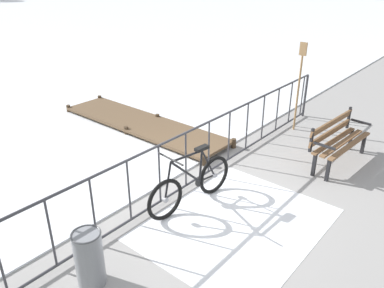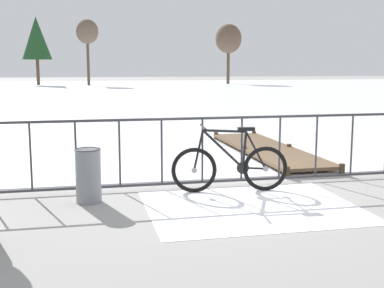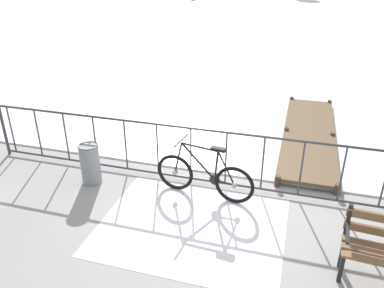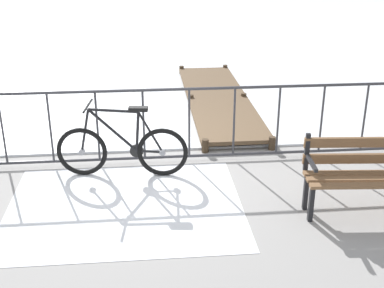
% 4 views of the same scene
% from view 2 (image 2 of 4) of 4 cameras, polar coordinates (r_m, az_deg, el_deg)
% --- Properties ---
extents(ground_plane, '(160.00, 160.00, 0.00)m').
position_cam_2_polar(ground_plane, '(7.85, 5.56, -4.64)').
color(ground_plane, gray).
extents(frozen_pond, '(80.00, 56.00, 0.03)m').
position_cam_2_polar(frozen_pond, '(35.78, -8.69, 5.78)').
color(frozen_pond, white).
rests_on(frozen_pond, ground).
extents(snow_patch, '(2.72, 2.17, 0.01)m').
position_cam_2_polar(snow_patch, '(6.68, 6.74, -7.03)').
color(snow_patch, white).
rests_on(snow_patch, ground).
extents(railing_fence, '(9.06, 0.06, 1.07)m').
position_cam_2_polar(railing_fence, '(7.74, 5.62, -0.60)').
color(railing_fence, '#38383D').
rests_on(railing_fence, ground).
extents(bicycle_near_railing, '(1.71, 0.52, 0.97)m').
position_cam_2_polar(bicycle_near_railing, '(7.36, 4.34, -2.59)').
color(bicycle_near_railing, black).
rests_on(bicycle_near_railing, ground).
extents(trash_bin, '(0.35, 0.35, 0.73)m').
position_cam_2_polar(trash_bin, '(6.92, -11.62, -3.45)').
color(trash_bin, gray).
rests_on(trash_bin, ground).
extents(wooden_dock, '(1.10, 4.51, 0.20)m').
position_cam_2_polar(wooden_dock, '(10.60, 8.44, -0.53)').
color(wooden_dock, brown).
rests_on(wooden_dock, ground).
extents(tree_far_west, '(2.08, 2.08, 6.17)m').
position_cam_2_polar(tree_far_west, '(49.39, -11.74, 12.22)').
color(tree_far_west, brown).
rests_on(tree_far_west, ground).
extents(tree_centre, '(2.69, 2.69, 6.09)m').
position_cam_2_polar(tree_centre, '(52.90, 4.13, 11.72)').
color(tree_centre, brown).
rests_on(tree_centre, ground).
extents(tree_east_mid, '(2.80, 2.80, 6.51)m').
position_cam_2_polar(tree_east_mid, '(51.43, -17.15, 11.33)').
color(tree_east_mid, brown).
rests_on(tree_east_mid, ground).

